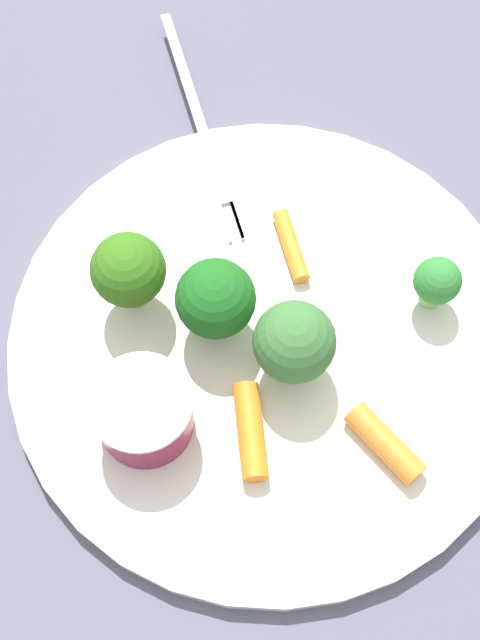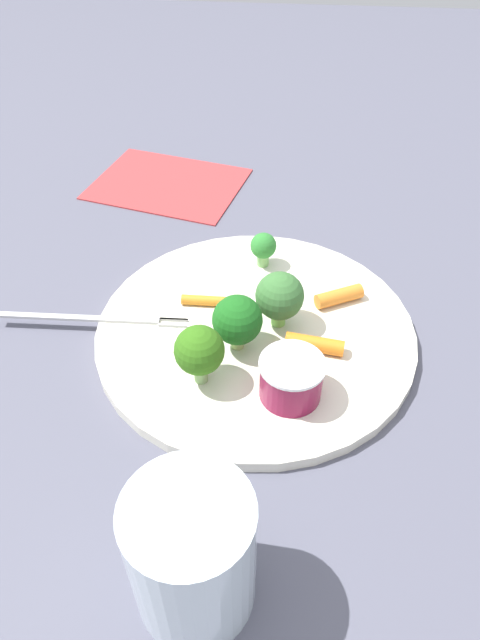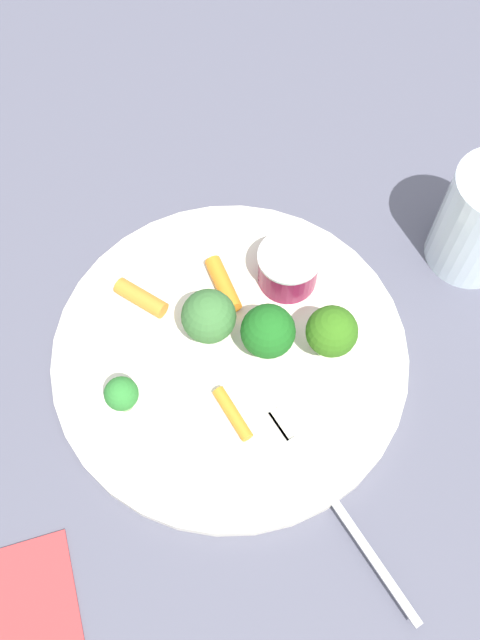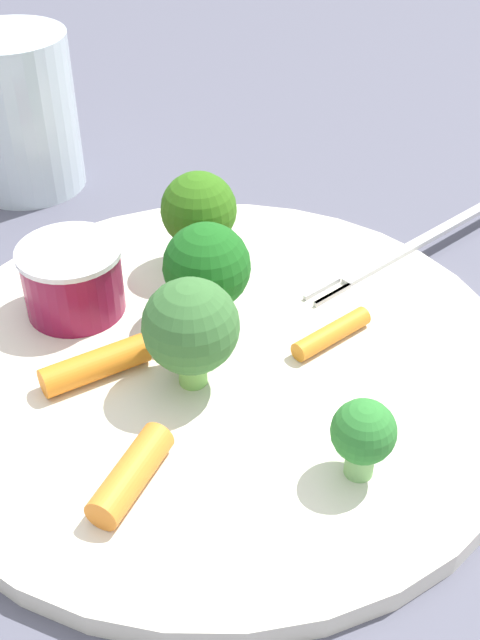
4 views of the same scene
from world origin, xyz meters
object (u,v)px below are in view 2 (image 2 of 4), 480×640
Objects in this scene: plate at (255,331)px; carrot_stick_2 at (315,344)px; carrot_stick_0 at (205,301)px; fork at (94,319)px; broccoli_floret_1 at (280,297)px; napkin at (168,183)px; broccoli_floret_2 at (263,247)px; carrot_stick_1 at (339,296)px; drinking_glass at (192,555)px; broccoli_floret_0 at (199,351)px; broccoli_floret_3 at (237,320)px; sauce_cup at (291,379)px.

carrot_stick_2 is (-0.06, 0.03, 0.01)m from plate.
carrot_stick_0 is 0.11m from fork.
broccoli_floret_1 reaches higher than napkin.
carrot_stick_1 is (-0.08, 0.05, -0.02)m from broccoli_floret_2.
drinking_glass is (-0.14, 0.24, 0.04)m from fork.
fork is (0.12, -0.07, -0.04)m from broccoli_floret_0.
broccoli_floret_0 is 0.18m from broccoli_floret_2.
carrot_stick_0 is (0.05, -0.03, 0.01)m from plate.
carrot_stick_0 is 0.25× the size of napkin.
drinking_glass is at bearing 86.80° from broccoli_floret_2.
fork is at bearing -8.71° from broccoli_floret_3.
carrot_stick_0 reaches higher than plate.
broccoli_floret_0 is 0.30× the size of napkin.
broccoli_floret_3 is 0.15m from fork.
sauce_cup is at bearing -108.47° from drinking_glass.
plate is 0.09m from broccoli_floret_0.
carrot_stick_1 is 0.25m from fork.
broccoli_floret_3 is (-0.03, -0.04, -0.00)m from broccoli_floret_0.
broccoli_floret_1 is (-0.06, -0.08, -0.00)m from broccoli_floret_0.
carrot_stick_1 is 0.31m from drinking_glass.
carrot_stick_0 is 0.12m from carrot_stick_2.
broccoli_floret_0 is 0.17m from carrot_stick_1.
broccoli_floret_0 is 0.55× the size of drinking_glass.
plate is 0.25m from drinking_glass.
carrot_stick_2 reaches higher than plate.
broccoli_floret_1 is 0.30× the size of napkin.
carrot_stick_1 is at bearing -136.40° from broccoli_floret_0.
carrot_stick_1 is (-0.12, -0.12, -0.03)m from broccoli_floret_0.
napkin is (0.20, -0.31, -0.02)m from carrot_stick_2.
broccoli_floret_1 is 0.32m from napkin.
broccoli_floret_0 reaches higher than broccoli_floret_2.
plate is 0.06m from carrot_stick_2.
broccoli_floret_1 is at bearing 121.06° from napkin.
sauce_cup is at bearing 69.67° from carrot_stick_2.
plate is 0.09m from sauce_cup.
broccoli_floret_3 is (0.01, 0.03, 0.04)m from plate.
plate is 5.22× the size of broccoli_floret_0.
napkin is at bearing -70.45° from carrot_stick_0.
sauce_cup is 0.18m from drinking_glass.
carrot_stick_0 is at bearing -55.46° from broccoli_floret_3.
carrot_stick_1 is 0.46× the size of drinking_glass.
drinking_glass reaches higher than broccoli_floret_2.
carrot_stick_1 reaches higher than fork.
drinking_glass is at bearing 88.78° from broccoli_floret_3.
carrot_stick_0 is at bearing -83.85° from broccoli_floret_0.
drinking_glass is (0.04, 0.26, 0.01)m from broccoli_floret_1.
carrot_stick_2 reaches higher than carrot_stick_0.
carrot_stick_1 is 0.91× the size of carrot_stick_2.
broccoli_floret_1 is at bearing 32.15° from carrot_stick_1.
broccoli_floret_2 is at bearing -126.30° from carrot_stick_0.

